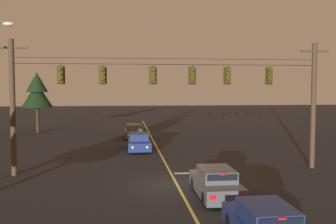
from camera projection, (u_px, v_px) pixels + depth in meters
name	position (u px, v px, depth m)	size (l,w,h in m)	color
ground_plane	(177.00, 185.00, 20.09)	(180.00, 180.00, 0.00)	black
lane_centre_stripe	(161.00, 154.00, 29.27)	(0.14, 60.00, 0.01)	#D1C64C
stop_bar_paint	(202.00, 173.00, 22.95)	(3.40, 0.36, 0.01)	silver
signal_span_assembly	(170.00, 104.00, 23.06)	(20.28, 0.32, 7.97)	#423021
traffic_light_leftmost	(60.00, 75.00, 22.19)	(0.48, 0.41, 1.22)	black
traffic_light_left_inner	(103.00, 75.00, 22.47)	(0.48, 0.41, 1.22)	black
traffic_light_centre	(153.00, 75.00, 22.81)	(0.48, 0.41, 1.22)	black
traffic_light_right_inner	(192.00, 75.00, 23.09)	(0.48, 0.41, 1.22)	black
traffic_light_rightmost	(228.00, 75.00, 23.34)	(0.48, 0.41, 1.22)	black
traffic_light_far_right	(270.00, 76.00, 23.64)	(0.48, 0.41, 1.22)	black
car_waiting_near_lane	(216.00, 183.00, 17.85)	(1.80, 4.33, 1.39)	#4C4C51
car_oncoming_lead	(139.00, 142.00, 31.26)	(1.80, 4.42, 1.39)	navy
car_oncoming_trailing	(134.00, 132.00, 38.99)	(1.80, 4.42, 1.39)	#4C4C51
tree_verge_far	(37.00, 92.00, 43.26)	(3.51, 3.51, 6.95)	#332316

